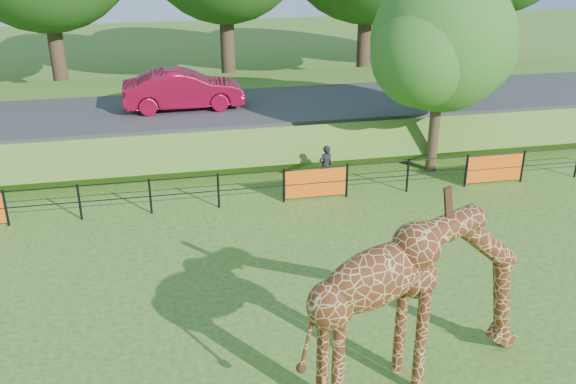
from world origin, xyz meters
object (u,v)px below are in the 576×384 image
giraffe (420,301)px  visitor (326,166)px  car_red (183,90)px  tree_east (444,45)px

giraffe → visitor: bearing=72.0°
car_red → tree_east: 9.54m
visitor → tree_east: tree_east is taller
car_red → visitor: size_ratio=3.23×
giraffe → car_red: (-3.42, 14.50, 0.41)m
giraffe → tree_east: bearing=51.3°
giraffe → tree_east: (4.78, 10.10, 2.55)m
car_red → visitor: car_red is taller
giraffe → car_red: 14.90m
car_red → tree_east: (8.20, -4.39, 2.13)m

